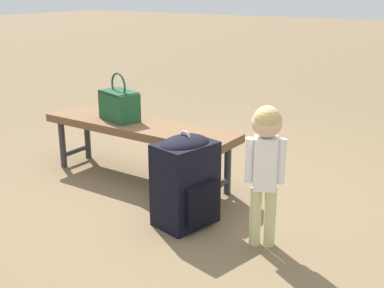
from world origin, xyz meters
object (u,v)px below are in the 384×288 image
(backpack_large, at_px, (186,178))
(backpack_small, at_px, (179,168))
(park_bench, at_px, (139,131))
(child_standing, at_px, (265,155))
(handbag, at_px, (119,104))

(backpack_large, xyz_separation_m, backpack_small, (-0.31, 0.39, -0.12))
(park_bench, xyz_separation_m, child_standing, (1.23, -0.43, 0.16))
(child_standing, bearing_deg, handbag, 163.08)
(backpack_small, bearing_deg, handbag, 175.28)
(park_bench, relative_size, handbag, 4.38)
(park_bench, distance_m, child_standing, 1.31)
(child_standing, xyz_separation_m, backpack_small, (-0.83, 0.38, -0.36))
(backpack_large, relative_size, backpack_small, 1.65)
(handbag, xyz_separation_m, backpack_large, (0.89, -0.43, -0.27))
(handbag, relative_size, child_standing, 0.44)
(backpack_small, bearing_deg, child_standing, -24.54)
(handbag, relative_size, backpack_small, 0.99)
(handbag, height_order, child_standing, child_standing)
(child_standing, height_order, backpack_small, child_standing)
(handbag, distance_m, backpack_large, 1.02)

